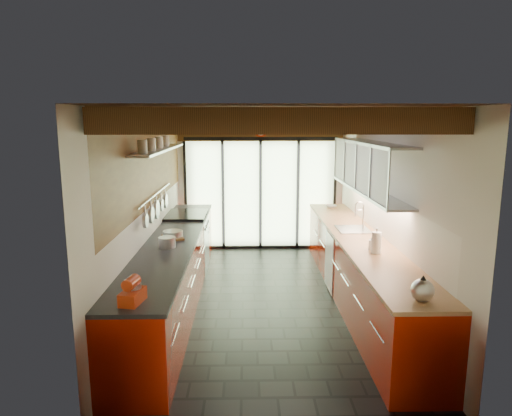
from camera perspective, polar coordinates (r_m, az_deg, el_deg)
The scene contains 18 objects.
ground at distance 6.51m, azimuth 1.31°, elevation -11.53°, with size 5.50×5.50×0.00m, color black.
room_shell at distance 6.08m, azimuth 1.38°, elevation 3.03°, with size 5.50×5.50×5.50m.
ceiling_beams at distance 6.40m, azimuth 1.26°, elevation 10.68°, with size 3.14×5.06×4.90m.
glass_door at distance 8.75m, azimuth 0.57°, elevation 5.47°, with size 2.95×0.10×2.90m.
left_counter at distance 6.42m, azimuth -10.21°, elevation -7.65°, with size 0.68×5.00×0.92m.
range_stove at distance 7.80m, azimuth -8.58°, elevation -4.21°, with size 0.66×0.90×0.97m.
right_counter at distance 6.54m, azimuth 12.66°, elevation -7.42°, with size 0.68×5.00×0.92m.
sink_assembly at distance 6.78m, azimuth 12.14°, elevation -2.36°, with size 0.45×0.52×0.43m.
upper_cabinets_right at distance 6.57m, azimuth 13.86°, elevation 5.04°, with size 0.34×3.00×3.00m.
left_wall_fixtures at distance 6.34m, azimuth -12.10°, elevation 4.87°, with size 0.28×2.60×0.96m.
stand_mixer at distance 4.17m, azimuth -15.17°, elevation -10.11°, with size 0.20×0.29×0.25m.
pot_large at distance 5.81m, azimuth -11.06°, elevation -4.24°, with size 0.21×0.21×0.13m, color silver.
pot_small at distance 6.26m, azimuth -10.35°, elevation -3.28°, with size 0.27×0.27×0.10m, color silver.
cutting_board at distance 6.25m, azimuth -10.36°, elevation -3.64°, with size 0.24×0.33×0.03m, color brown.
kettle at distance 4.32m, azimuth 20.10°, elevation -9.48°, with size 0.25×0.28×0.24m.
paper_towel at distance 5.62m, azimuth 14.81°, elevation -4.24°, with size 0.14×0.14×0.31m.
soap_bottle at distance 5.79m, azimuth 14.34°, elevation -4.18°, with size 0.08×0.09×0.19m, color silver.
bowl at distance 8.42m, azimuth 9.35°, elevation 0.19°, with size 0.19×0.19×0.05m, color silver.
Camera 1 is at (-0.28, -6.02, 2.48)m, focal length 32.00 mm.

